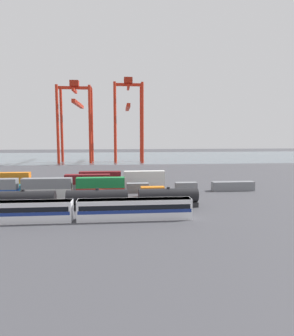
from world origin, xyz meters
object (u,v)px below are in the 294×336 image
at_px(freight_tank_row, 97,199).
at_px(shipping_container_15, 9,186).
at_px(shipping_container_18, 100,185).
at_px(passenger_train, 75,210).
at_px(shipping_container_13, 233,186).
at_px(gantry_crane_central, 128,113).
at_px(gantry_crane_west, 76,113).
at_px(shipping_container_8, 36,189).

height_order(freight_tank_row, shipping_container_15, freight_tank_row).
distance_m(freight_tank_row, shipping_container_18, 23.71).
bearing_deg(shipping_container_18, shipping_container_15, 180.00).
bearing_deg(shipping_container_18, freight_tank_row, -87.99).
xyz_separation_m(passenger_train, shipping_container_13, (40.66, 26.55, -0.84)).
distance_m(passenger_train, freight_tank_row, 9.74).
bearing_deg(shipping_container_13, shipping_container_18, 170.71).
bearing_deg(shipping_container_15, shipping_container_18, 0.00).
distance_m(shipping_container_18, gantry_crane_central, 93.30).
relative_size(passenger_train, freight_tank_row, 0.99).
height_order(passenger_train, gantry_crane_central, gantry_crane_central).
xyz_separation_m(shipping_container_13, gantry_crane_west, (-56.89, 95.88, 27.10)).
xyz_separation_m(passenger_train, shipping_container_15, (-23.40, 32.76, -0.84)).
xyz_separation_m(gantry_crane_west, gantry_crane_central, (30.06, -1.10, 0.04)).
bearing_deg(shipping_container_8, gantry_crane_central, 73.63).
relative_size(shipping_container_15, gantry_crane_central, 0.25).
xyz_separation_m(passenger_train, freight_tank_row, (3.52, 9.08, -0.01)).
bearing_deg(shipping_container_15, gantry_crane_west, 85.43).
relative_size(freight_tank_row, shipping_container_18, 3.65).
distance_m(shipping_container_8, gantry_crane_central, 102.45).
distance_m(shipping_container_15, gantry_crane_west, 93.95).
bearing_deg(shipping_container_15, freight_tank_row, -41.34).
bearing_deg(gantry_crane_central, passenger_train, -96.50).
bearing_deg(shipping_container_18, shipping_container_8, -159.60).
distance_m(shipping_container_8, shipping_container_15, 11.25).
distance_m(passenger_train, shipping_container_15, 40.26).
xyz_separation_m(passenger_train, gantry_crane_central, (13.83, 121.33, 26.29)).
bearing_deg(shipping_container_13, shipping_container_15, 174.46).
distance_m(shipping_container_15, shipping_container_18, 26.08).
xyz_separation_m(shipping_container_8, shipping_container_15, (-9.38, 6.21, 0.00)).
height_order(passenger_train, shipping_container_13, passenger_train).
bearing_deg(freight_tank_row, gantry_crane_central, 84.75).
height_order(shipping_container_8, shipping_container_18, same).
xyz_separation_m(shipping_container_18, gantry_crane_west, (-18.92, 89.67, 27.10)).
bearing_deg(shipping_container_13, shipping_container_8, 180.00).
bearing_deg(gantry_crane_west, shipping_container_15, -94.57).
bearing_deg(shipping_container_18, passenger_train, -94.69).
xyz_separation_m(shipping_container_13, gantry_crane_central, (-26.83, 94.78, 27.14)).
distance_m(shipping_container_13, gantry_crane_west, 114.74).
relative_size(shipping_container_15, shipping_container_18, 1.00).
distance_m(freight_tank_row, gantry_crane_west, 118.02).
relative_size(shipping_container_18, gantry_crane_central, 0.25).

